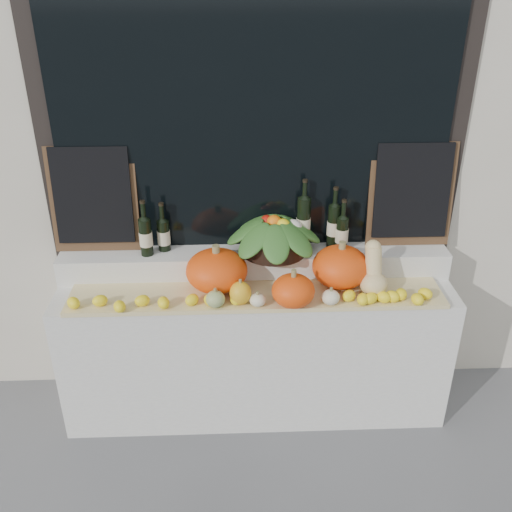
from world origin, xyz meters
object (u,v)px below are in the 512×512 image
produce_bowl (274,234)px  wine_bottle_tall (303,222)px  pumpkin_right (341,267)px  butternut_squash (374,273)px  pumpkin_left (217,270)px

produce_bowl → wine_bottle_tall: bearing=15.9°
pumpkin_right → butternut_squash: 0.19m
pumpkin_left → produce_bowl: size_ratio=0.59×
butternut_squash → wine_bottle_tall: (-0.36, 0.32, 0.17)m
wine_bottle_tall → pumpkin_right: bearing=-49.8°
pumpkin_left → butternut_squash: size_ratio=1.19×
pumpkin_right → wine_bottle_tall: 0.35m
pumpkin_right → wine_bottle_tall: bearing=130.2°
butternut_squash → wine_bottle_tall: bearing=138.8°
pumpkin_right → pumpkin_left: bearing=-179.2°
pumpkin_right → butternut_squash: size_ratio=1.11×
pumpkin_right → butternut_squash: butternut_squash is taller
butternut_squash → produce_bowl: bearing=153.7°
butternut_squash → produce_bowl: size_ratio=0.50×
butternut_squash → wine_bottle_tall: wine_bottle_tall is taller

